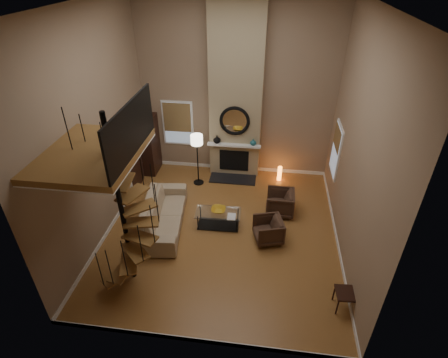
# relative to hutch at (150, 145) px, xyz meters

# --- Properties ---
(ground) EXTENTS (6.00, 6.50, 0.01)m
(ground) POSITION_rel_hutch_xyz_m (2.78, -2.81, -0.95)
(ground) COLOR #AE7538
(ground) RESTS_ON ground
(back_wall) EXTENTS (6.00, 0.02, 5.50)m
(back_wall) POSITION_rel_hutch_xyz_m (2.78, 0.44, 1.80)
(back_wall) COLOR #90765C
(back_wall) RESTS_ON ground
(front_wall) EXTENTS (6.00, 0.02, 5.50)m
(front_wall) POSITION_rel_hutch_xyz_m (2.78, -6.06, 1.80)
(front_wall) COLOR #90765C
(front_wall) RESTS_ON ground
(left_wall) EXTENTS (0.02, 6.50, 5.50)m
(left_wall) POSITION_rel_hutch_xyz_m (-0.22, -2.81, 1.80)
(left_wall) COLOR #90765C
(left_wall) RESTS_ON ground
(right_wall) EXTENTS (0.02, 6.50, 5.50)m
(right_wall) POSITION_rel_hutch_xyz_m (5.78, -2.81, 1.80)
(right_wall) COLOR #90765C
(right_wall) RESTS_ON ground
(ceiling) EXTENTS (6.00, 6.50, 0.01)m
(ceiling) POSITION_rel_hutch_xyz_m (2.78, -2.81, 4.54)
(ceiling) COLOR silver
(ceiling) RESTS_ON back_wall
(baseboard_back) EXTENTS (6.00, 0.02, 0.12)m
(baseboard_back) POSITION_rel_hutch_xyz_m (2.78, 0.43, -0.89)
(baseboard_back) COLOR white
(baseboard_back) RESTS_ON ground
(baseboard_front) EXTENTS (6.00, 0.02, 0.12)m
(baseboard_front) POSITION_rel_hutch_xyz_m (2.78, -6.05, -0.89)
(baseboard_front) COLOR white
(baseboard_front) RESTS_ON ground
(baseboard_left) EXTENTS (0.02, 6.50, 0.12)m
(baseboard_left) POSITION_rel_hutch_xyz_m (-0.21, -2.81, -0.89)
(baseboard_left) COLOR white
(baseboard_left) RESTS_ON ground
(baseboard_right) EXTENTS (0.02, 6.50, 0.12)m
(baseboard_right) POSITION_rel_hutch_xyz_m (5.77, -2.81, -0.89)
(baseboard_right) COLOR white
(baseboard_right) RESTS_ON ground
(chimney_breast) EXTENTS (1.60, 0.38, 5.50)m
(chimney_breast) POSITION_rel_hutch_xyz_m (2.78, 0.25, 1.80)
(chimney_breast) COLOR #9A8764
(chimney_breast) RESTS_ON ground
(hearth) EXTENTS (1.50, 0.60, 0.04)m
(hearth) POSITION_rel_hutch_xyz_m (2.78, -0.24, -0.93)
(hearth) COLOR black
(hearth) RESTS_ON ground
(firebox) EXTENTS (0.95, 0.02, 0.72)m
(firebox) POSITION_rel_hutch_xyz_m (2.78, 0.05, -0.40)
(firebox) COLOR black
(firebox) RESTS_ON chimney_breast
(mantel) EXTENTS (1.70, 0.18, 0.06)m
(mantel) POSITION_rel_hutch_xyz_m (2.78, -0.03, 0.20)
(mantel) COLOR white
(mantel) RESTS_ON chimney_breast
(mirror_frame) EXTENTS (0.94, 0.10, 0.94)m
(mirror_frame) POSITION_rel_hutch_xyz_m (2.78, 0.03, 1.00)
(mirror_frame) COLOR black
(mirror_frame) RESTS_ON chimney_breast
(mirror_disc) EXTENTS (0.80, 0.01, 0.80)m
(mirror_disc) POSITION_rel_hutch_xyz_m (2.78, 0.04, 1.00)
(mirror_disc) COLOR white
(mirror_disc) RESTS_ON chimney_breast
(vase_left) EXTENTS (0.24, 0.24, 0.25)m
(vase_left) POSITION_rel_hutch_xyz_m (2.23, 0.01, 0.35)
(vase_left) COLOR black
(vase_left) RESTS_ON mantel
(vase_right) EXTENTS (0.20, 0.20, 0.21)m
(vase_right) POSITION_rel_hutch_xyz_m (3.38, 0.01, 0.33)
(vase_right) COLOR #1B555E
(vase_right) RESTS_ON mantel
(window_back) EXTENTS (1.02, 0.06, 1.52)m
(window_back) POSITION_rel_hutch_xyz_m (0.88, 0.41, 0.67)
(window_back) COLOR white
(window_back) RESTS_ON back_wall
(window_right) EXTENTS (0.06, 1.02, 1.52)m
(window_right) POSITION_rel_hutch_xyz_m (5.75, -0.81, 0.68)
(window_right) COLOR white
(window_right) RESTS_ON right_wall
(entry_door) EXTENTS (0.10, 1.05, 2.16)m
(entry_door) POSITION_rel_hutch_xyz_m (-0.18, -1.01, 0.10)
(entry_door) COLOR white
(entry_door) RESTS_ON ground
(loft) EXTENTS (1.70, 2.20, 1.09)m
(loft) POSITION_rel_hutch_xyz_m (0.73, -4.61, 2.29)
(loft) COLOR brown
(loft) RESTS_ON left_wall
(spiral_stair) EXTENTS (1.47, 1.47, 4.06)m
(spiral_stair) POSITION_rel_hutch_xyz_m (1.00, -4.60, 0.83)
(spiral_stair) COLOR black
(spiral_stair) RESTS_ON ground
(hutch) EXTENTS (0.41, 0.88, 1.97)m
(hutch) POSITION_rel_hutch_xyz_m (0.00, 0.00, 0.00)
(hutch) COLOR black
(hutch) RESTS_ON ground
(sofa) EXTENTS (1.27, 2.64, 0.74)m
(sofa) POSITION_rel_hutch_xyz_m (1.17, -2.78, -0.55)
(sofa) COLOR tan
(sofa) RESTS_ON ground
(armchair_near) EXTENTS (0.78, 0.76, 0.70)m
(armchair_near) POSITION_rel_hutch_xyz_m (4.36, -1.81, -0.60)
(armchair_near) COLOR #422B1E
(armchair_near) RESTS_ON ground
(armchair_far) EXTENTS (0.86, 0.85, 0.64)m
(armchair_far) POSITION_rel_hutch_xyz_m (4.06, -3.00, -0.60)
(armchair_far) COLOR #422B1E
(armchair_far) RESTS_ON ground
(coffee_table) EXTENTS (1.23, 0.64, 0.45)m
(coffee_table) POSITION_rel_hutch_xyz_m (2.65, -2.61, -0.67)
(coffee_table) COLOR silver
(coffee_table) RESTS_ON ground
(bowl) EXTENTS (0.39, 0.39, 0.10)m
(bowl) POSITION_rel_hutch_xyz_m (2.65, -2.56, -0.45)
(bowl) COLOR gold
(bowl) RESTS_ON coffee_table
(book) EXTENTS (0.23, 0.30, 0.03)m
(book) POSITION_rel_hutch_xyz_m (3.00, -2.76, -0.49)
(book) COLOR gray
(book) RESTS_ON coffee_table
(floor_lamp) EXTENTS (0.37, 0.37, 1.70)m
(floor_lamp) POSITION_rel_hutch_xyz_m (1.70, -0.59, 0.46)
(floor_lamp) COLOR black
(floor_lamp) RESTS_ON ground
(accent_lamp) EXTENTS (0.14, 0.14, 0.48)m
(accent_lamp) POSITION_rel_hutch_xyz_m (4.28, -0.07, -0.70)
(accent_lamp) COLOR orange
(accent_lamp) RESTS_ON ground
(side_chair) EXTENTS (0.46, 0.44, 0.94)m
(side_chair) POSITION_rel_hutch_xyz_m (5.71, -4.86, -0.42)
(side_chair) COLOR black
(side_chair) RESTS_ON ground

